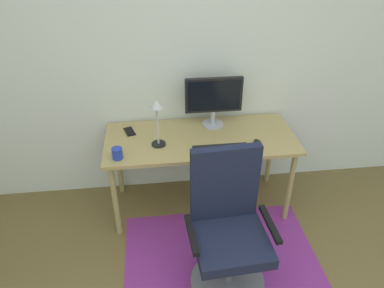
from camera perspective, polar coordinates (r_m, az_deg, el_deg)
The scene contains 10 objects.
wall_back at distance 3.10m, azimuth -0.40°, elevation 14.22°, with size 6.00×0.10×2.60m, color silver.
area_rug at distance 2.90m, azimuth 5.03°, elevation -19.15°, with size 1.47×1.31×0.01m, color #852E82.
desk at distance 3.02m, azimuth 1.31°, elevation -0.03°, with size 1.54×0.66×0.71m.
monitor at distance 3.05m, azimuth 3.38°, elevation 7.19°, with size 0.47×0.18×0.43m.
keyboard at distance 2.83m, azimuth 4.49°, elevation -0.84°, with size 0.43×0.13×0.02m, color black.
computer_mouse at distance 2.93m, azimuth 10.11°, elevation 0.18°, with size 0.06×0.10×0.03m, color black.
coffee_cup at distance 2.77m, azimuth -11.49°, elevation -1.44°, with size 0.08×0.08×0.09m, color #2238A3.
cell_phone at distance 3.10m, azimuth -9.64°, elevation 1.93°, with size 0.07×0.14×0.01m, color black.
desk_lamp at distance 2.77m, azimuth -5.44°, elevation 4.56°, with size 0.11×0.11×0.39m.
office_chair at distance 2.56m, azimuth 5.56°, elevation -13.99°, with size 0.58×0.52×1.04m.
Camera 1 is at (-0.33, -0.72, 2.28)m, focal length 34.46 mm.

